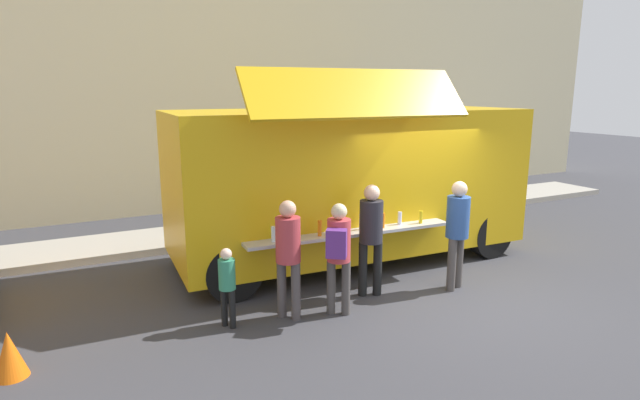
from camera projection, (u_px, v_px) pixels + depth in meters
name	position (u px, v px, depth m)	size (l,w,h in m)	color
ground_plane	(463.00, 298.00, 7.96)	(60.00, 60.00, 0.00)	#38383D
curb_strip	(112.00, 246.00, 10.32)	(28.00, 1.60, 0.15)	#9E998E
building_behind	(121.00, 2.00, 13.05)	(32.00, 2.40, 10.71)	beige
food_truck_main	(349.00, 179.00, 9.50)	(6.55, 3.27, 3.49)	gold
traffic_cone_orange	(10.00, 355.00, 5.71)	(0.36, 0.36, 0.55)	orange
trash_bin	(437.00, 192.00, 13.52)	(0.60, 0.60, 1.02)	#2F6637
customer_front_ordering	(371.00, 230.00, 7.85)	(0.36, 0.36, 1.77)	black
customer_mid_with_backpack	(338.00, 248.00, 7.16)	(0.48, 0.52, 1.63)	#484341
customer_rear_waiting	(288.00, 249.00, 7.05)	(0.35, 0.35, 1.71)	#4A4344
customer_extra_browsing	(457.00, 226.00, 8.11)	(0.36, 0.36, 1.78)	#494441
child_near_queue	(227.00, 281.00, 6.85)	(0.23, 0.23, 1.12)	black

